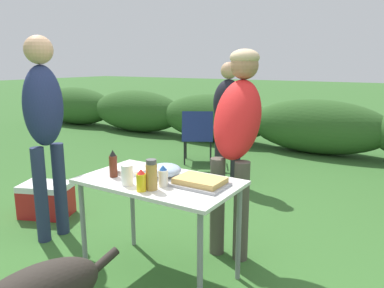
{
  "coord_description": "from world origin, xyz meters",
  "views": [
    {
      "loc": [
        1.5,
        -1.99,
        1.54
      ],
      "look_at": [
        -0.06,
        0.53,
        0.89
      ],
      "focal_mm": 35.0,
      "sensor_mm": 36.0,
      "label": 1
    }
  ],
  "objects_px": {
    "spice_jar": "(152,175)",
    "standing_person_in_navy_coat": "(44,119)",
    "standing_person_in_red_jacket": "(228,114)",
    "mustard_bottle": "(141,181)",
    "food_tray": "(200,182)",
    "plate_stack": "(133,170)",
    "bbq_sauce_bottle": "(113,164)",
    "cooler_box": "(46,200)",
    "folding_table": "(159,190)",
    "standing_person_in_gray_fleece": "(237,129)",
    "paper_cup_stack": "(127,175)",
    "mayo_bottle": "(163,176)",
    "camp_chair_near_hedge": "(198,134)",
    "mixing_bowl": "(165,170)"
  },
  "relations": [
    {
      "from": "folding_table",
      "to": "standing_person_in_red_jacket",
      "type": "height_order",
      "value": "standing_person_in_red_jacket"
    },
    {
      "from": "camp_chair_near_hedge",
      "to": "spice_jar",
      "type": "bearing_deg",
      "value": -93.56
    },
    {
      "from": "food_tray",
      "to": "standing_person_in_red_jacket",
      "type": "height_order",
      "value": "standing_person_in_red_jacket"
    },
    {
      "from": "bbq_sauce_bottle",
      "to": "standing_person_in_navy_coat",
      "type": "xyz_separation_m",
      "value": [
        -0.88,
        0.12,
        0.24
      ]
    },
    {
      "from": "bbq_sauce_bottle",
      "to": "camp_chair_near_hedge",
      "type": "distance_m",
      "value": 3.14
    },
    {
      "from": "food_tray",
      "to": "plate_stack",
      "type": "bearing_deg",
      "value": 178.8
    },
    {
      "from": "camp_chair_near_hedge",
      "to": "cooler_box",
      "type": "bearing_deg",
      "value": -125.74
    },
    {
      "from": "spice_jar",
      "to": "standing_person_in_navy_coat",
      "type": "bearing_deg",
      "value": 171.31
    },
    {
      "from": "paper_cup_stack",
      "to": "standing_person_in_red_jacket",
      "type": "xyz_separation_m",
      "value": [
        -0.42,
        2.35,
        0.11
      ]
    },
    {
      "from": "folding_table",
      "to": "mustard_bottle",
      "type": "distance_m",
      "value": 0.29
    },
    {
      "from": "bbq_sauce_bottle",
      "to": "spice_jar",
      "type": "bearing_deg",
      "value": -10.67
    },
    {
      "from": "mayo_bottle",
      "to": "standing_person_in_navy_coat",
      "type": "height_order",
      "value": "standing_person_in_navy_coat"
    },
    {
      "from": "folding_table",
      "to": "camp_chair_near_hedge",
      "type": "relative_size",
      "value": 1.32
    },
    {
      "from": "mixing_bowl",
      "to": "paper_cup_stack",
      "type": "relative_size",
      "value": 1.7
    },
    {
      "from": "folding_table",
      "to": "food_tray",
      "type": "height_order",
      "value": "food_tray"
    },
    {
      "from": "standing_person_in_red_jacket",
      "to": "mixing_bowl",
      "type": "bearing_deg",
      "value": -83.65
    },
    {
      "from": "standing_person_in_red_jacket",
      "to": "camp_chair_near_hedge",
      "type": "distance_m",
      "value": 1.17
    },
    {
      "from": "plate_stack",
      "to": "standing_person_in_gray_fleece",
      "type": "distance_m",
      "value": 0.86
    },
    {
      "from": "bbq_sauce_bottle",
      "to": "mustard_bottle",
      "type": "bearing_deg",
      "value": -20.16
    },
    {
      "from": "paper_cup_stack",
      "to": "cooler_box",
      "type": "xyz_separation_m",
      "value": [
        -1.55,
        0.49,
        -0.64
      ]
    },
    {
      "from": "bbq_sauce_bottle",
      "to": "mayo_bottle",
      "type": "bearing_deg",
      "value": 2.02
    },
    {
      "from": "standing_person_in_red_jacket",
      "to": "standing_person_in_navy_coat",
      "type": "bearing_deg",
      "value": -115.04
    },
    {
      "from": "paper_cup_stack",
      "to": "folding_table",
      "type": "bearing_deg",
      "value": 59.64
    },
    {
      "from": "standing_person_in_navy_coat",
      "to": "cooler_box",
      "type": "relative_size",
      "value": 3.1
    },
    {
      "from": "paper_cup_stack",
      "to": "standing_person_in_red_jacket",
      "type": "bearing_deg",
      "value": 100.14
    },
    {
      "from": "paper_cup_stack",
      "to": "standing_person_in_navy_coat",
      "type": "xyz_separation_m",
      "value": [
        -1.09,
        0.21,
        0.26
      ]
    },
    {
      "from": "folding_table",
      "to": "standing_person_in_navy_coat",
      "type": "distance_m",
      "value": 1.27
    },
    {
      "from": "standing_person_in_navy_coat",
      "to": "bbq_sauce_bottle",
      "type": "bearing_deg",
      "value": -93.98
    },
    {
      "from": "mustard_bottle",
      "to": "paper_cup_stack",
      "type": "bearing_deg",
      "value": 163.81
    },
    {
      "from": "standing_person_in_red_jacket",
      "to": "spice_jar",
      "type": "bearing_deg",
      "value": -83.0
    },
    {
      "from": "mustard_bottle",
      "to": "bbq_sauce_bottle",
      "type": "relative_size",
      "value": 0.74
    },
    {
      "from": "mixing_bowl",
      "to": "standing_person_in_navy_coat",
      "type": "distance_m",
      "value": 1.22
    },
    {
      "from": "mixing_bowl",
      "to": "mustard_bottle",
      "type": "bearing_deg",
      "value": -79.87
    },
    {
      "from": "plate_stack",
      "to": "mixing_bowl",
      "type": "distance_m",
      "value": 0.27
    },
    {
      "from": "bbq_sauce_bottle",
      "to": "standing_person_in_red_jacket",
      "type": "height_order",
      "value": "standing_person_in_red_jacket"
    },
    {
      "from": "mayo_bottle",
      "to": "bbq_sauce_bottle",
      "type": "bearing_deg",
      "value": -177.98
    },
    {
      "from": "mayo_bottle",
      "to": "standing_person_in_red_jacket",
      "type": "xyz_separation_m",
      "value": [
        -0.64,
        2.25,
        0.11
      ]
    },
    {
      "from": "plate_stack",
      "to": "spice_jar",
      "type": "height_order",
      "value": "spice_jar"
    },
    {
      "from": "food_tray",
      "to": "plate_stack",
      "type": "distance_m",
      "value": 0.59
    },
    {
      "from": "bbq_sauce_bottle",
      "to": "standing_person_in_gray_fleece",
      "type": "distance_m",
      "value": 0.99
    },
    {
      "from": "mixing_bowl",
      "to": "folding_table",
      "type": "bearing_deg",
      "value": -78.09
    },
    {
      "from": "food_tray",
      "to": "cooler_box",
      "type": "distance_m",
      "value": 2.07
    },
    {
      "from": "food_tray",
      "to": "standing_person_in_red_jacket",
      "type": "bearing_deg",
      "value": 111.72
    },
    {
      "from": "mayo_bottle",
      "to": "paper_cup_stack",
      "type": "bearing_deg",
      "value": -154.92
    },
    {
      "from": "spice_jar",
      "to": "paper_cup_stack",
      "type": "bearing_deg",
      "value": -176.4
    },
    {
      "from": "food_tray",
      "to": "spice_jar",
      "type": "bearing_deg",
      "value": -135.25
    },
    {
      "from": "spice_jar",
      "to": "standing_person_in_red_jacket",
      "type": "xyz_separation_m",
      "value": [
        -0.61,
        2.34,
        0.08
      ]
    },
    {
      "from": "standing_person_in_red_jacket",
      "to": "mustard_bottle",
      "type": "bearing_deg",
      "value": -84.2
    },
    {
      "from": "standing_person_in_navy_coat",
      "to": "standing_person_in_gray_fleece",
      "type": "bearing_deg",
      "value": -62.94
    },
    {
      "from": "mustard_bottle",
      "to": "standing_person_in_navy_coat",
      "type": "xyz_separation_m",
      "value": [
        -1.24,
        0.25,
        0.26
      ]
    }
  ]
}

